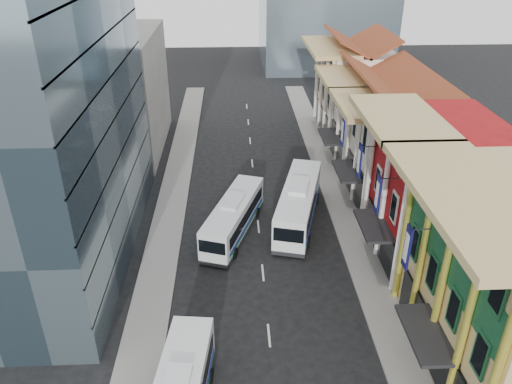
{
  "coord_description": "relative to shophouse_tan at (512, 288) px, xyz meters",
  "views": [
    {
      "loc": [
        -2.1,
        -17.37,
        24.79
      ],
      "look_at": [
        -0.41,
        18.13,
        5.74
      ],
      "focal_mm": 35.0,
      "sensor_mm": 36.0,
      "label": 1
    }
  ],
  "objects": [
    {
      "name": "sidewalk_right",
      "position": [
        -5.5,
        17.0,
        -5.92
      ],
      "size": [
        3.0,
        90.0,
        0.15
      ],
      "primitive_type": "cube",
      "color": "slate",
      "rests_on": "ground"
    },
    {
      "name": "sidewalk_left",
      "position": [
        -22.5,
        17.0,
        -5.92
      ],
      "size": [
        3.0,
        90.0,
        0.15
      ],
      "primitive_type": "cube",
      "color": "slate",
      "rests_on": "ground"
    },
    {
      "name": "shophouse_tan",
      "position": [
        0.0,
        0.0,
        0.0
      ],
      "size": [
        8.0,
        14.0,
        12.0
      ],
      "primitive_type": "cube",
      "color": "tan",
      "rests_on": "ground"
    },
    {
      "name": "shophouse_red",
      "position": [
        0.0,
        12.0,
        0.0
      ],
      "size": [
        8.0,
        10.0,
        12.0
      ],
      "primitive_type": "cube",
      "color": "maroon",
      "rests_on": "ground"
    },
    {
      "name": "shophouse_cream_near",
      "position": [
        0.0,
        21.5,
        -1.0
      ],
      "size": [
        8.0,
        9.0,
        10.0
      ],
      "primitive_type": "cube",
      "color": "silver",
      "rests_on": "ground"
    },
    {
      "name": "shophouse_cream_mid",
      "position": [
        0.0,
        30.5,
        -1.0
      ],
      "size": [
        8.0,
        9.0,
        10.0
      ],
      "primitive_type": "cube",
      "color": "silver",
      "rests_on": "ground"
    },
    {
      "name": "shophouse_cream_far",
      "position": [
        0.0,
        41.0,
        -0.5
      ],
      "size": [
        8.0,
        12.0,
        11.0
      ],
      "primitive_type": "cube",
      "color": "silver",
      "rests_on": "ground"
    },
    {
      "name": "office_tower",
      "position": [
        -31.0,
        14.0,
        9.0
      ],
      "size": [
        12.0,
        26.0,
        30.0
      ],
      "primitive_type": "cube",
      "color": "#3C515F",
      "rests_on": "ground"
    },
    {
      "name": "office_block_far",
      "position": [
        -30.0,
        37.0,
        1.0
      ],
      "size": [
        10.0,
        18.0,
        14.0
      ],
      "primitive_type": "cube",
      "color": "gray",
      "rests_on": "ground"
    },
    {
      "name": "bus_left_far",
      "position": [
        -16.28,
        15.94,
        -4.22
      ],
      "size": [
        6.02,
        11.38,
        3.57
      ],
      "primitive_type": null,
      "rotation": [
        0.0,
        0.0,
        -0.32
      ],
      "color": "silver",
      "rests_on": "ground"
    },
    {
      "name": "bus_right",
      "position": [
        -10.22,
        17.76,
        -3.99
      ],
      "size": [
        6.02,
        12.85,
        4.01
      ],
      "primitive_type": null,
      "rotation": [
        0.0,
        0.0,
        -0.26
      ],
      "color": "white",
      "rests_on": "ground"
    }
  ]
}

